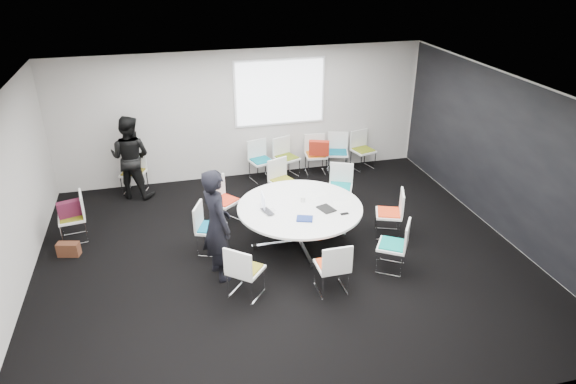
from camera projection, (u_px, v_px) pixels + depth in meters
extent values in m
cube|color=black|center=(282.00, 258.00, 8.66)|extent=(8.00, 7.00, 0.04)
cube|color=white|center=(281.00, 92.00, 7.40)|extent=(8.00, 7.00, 0.04)
cube|color=#B8B3AE|center=(244.00, 115.00, 11.09)|extent=(8.00, 0.04, 2.80)
cube|color=#B8B3AE|center=(367.00, 330.00, 4.97)|extent=(8.00, 0.04, 2.80)
cube|color=#B8B3AE|center=(2.00, 212.00, 7.14)|extent=(0.04, 7.00, 2.80)
cube|color=#B8B3AE|center=(506.00, 157.00, 8.92)|extent=(0.04, 7.00, 2.80)
cube|color=black|center=(505.00, 158.00, 8.91)|extent=(0.01, 6.94, 2.74)
cube|color=silver|center=(299.00, 241.00, 9.02)|extent=(0.90, 0.90, 0.08)
cylinder|color=silver|center=(300.00, 225.00, 8.88)|extent=(0.10, 0.10, 0.65)
cylinder|color=white|center=(300.00, 207.00, 8.73)|extent=(2.13, 2.13, 0.04)
cube|color=white|center=(280.00, 93.00, 11.02)|extent=(1.90, 0.03, 1.35)
cube|color=silver|center=(387.00, 225.00, 9.19)|extent=(0.54, 0.54, 0.42)
cube|color=white|center=(389.00, 214.00, 9.09)|extent=(0.58, 0.59, 0.04)
cube|color=red|center=(389.00, 212.00, 9.07)|extent=(0.50, 0.51, 0.03)
cube|color=white|center=(402.00, 203.00, 8.96)|extent=(0.20, 0.44, 0.42)
cube|color=silver|center=(339.00, 198.00, 10.13)|extent=(0.56, 0.56, 0.42)
cube|color=white|center=(340.00, 188.00, 10.03)|extent=(0.60, 0.59, 0.04)
cube|color=#097D7D|center=(340.00, 186.00, 10.02)|extent=(0.52, 0.51, 0.03)
cube|color=white|center=(341.00, 173.00, 10.12)|extent=(0.43, 0.22, 0.42)
cube|color=silver|center=(283.00, 192.00, 10.37)|extent=(0.55, 0.55, 0.42)
cube|color=white|center=(283.00, 182.00, 10.27)|extent=(0.59, 0.58, 0.04)
cube|color=olive|center=(283.00, 181.00, 10.25)|extent=(0.51, 0.50, 0.03)
cube|color=white|center=(277.00, 168.00, 10.31)|extent=(0.44, 0.21, 0.42)
cube|color=silver|center=(226.00, 213.00, 9.60)|extent=(0.59, 0.59, 0.42)
cube|color=white|center=(225.00, 202.00, 9.50)|extent=(0.63, 0.63, 0.04)
cube|color=red|center=(225.00, 200.00, 9.49)|extent=(0.55, 0.55, 0.03)
cube|color=white|center=(216.00, 188.00, 9.51)|extent=(0.38, 0.32, 0.42)
cube|color=silver|center=(212.00, 240.00, 8.71)|extent=(0.55, 0.55, 0.42)
cube|color=white|center=(211.00, 229.00, 8.61)|extent=(0.58, 0.59, 0.04)
cube|color=#085F7F|center=(211.00, 227.00, 8.60)|extent=(0.50, 0.51, 0.03)
cube|color=white|center=(198.00, 216.00, 8.53)|extent=(0.20, 0.44, 0.42)
cube|color=silver|center=(246.00, 283.00, 7.64)|extent=(0.59, 0.59, 0.42)
cube|color=white|center=(246.00, 270.00, 7.54)|extent=(0.64, 0.63, 0.04)
cube|color=olive|center=(246.00, 268.00, 7.53)|extent=(0.55, 0.55, 0.03)
cube|color=white|center=(238.00, 264.00, 7.27)|extent=(0.38, 0.32, 0.42)
cube|color=silver|center=(331.00, 278.00, 7.74)|extent=(0.42, 0.42, 0.42)
cube|color=white|center=(332.00, 266.00, 7.63)|extent=(0.46, 0.44, 0.04)
cube|color=red|center=(332.00, 264.00, 7.62)|extent=(0.40, 0.38, 0.03)
cube|color=white|center=(337.00, 260.00, 7.35)|extent=(0.46, 0.04, 0.42)
cube|color=silver|center=(391.00, 258.00, 8.24)|extent=(0.58, 0.58, 0.42)
cube|color=white|center=(392.00, 246.00, 8.14)|extent=(0.62, 0.63, 0.04)
cube|color=#077B6E|center=(392.00, 244.00, 8.12)|extent=(0.54, 0.54, 0.03)
cube|color=white|center=(407.00, 235.00, 7.97)|extent=(0.28, 0.40, 0.42)
cube|color=silver|center=(262.00, 171.00, 11.33)|extent=(0.52, 0.52, 0.42)
cube|color=white|center=(261.00, 161.00, 11.22)|extent=(0.57, 0.55, 0.04)
cube|color=#096C7B|center=(261.00, 160.00, 11.21)|extent=(0.49, 0.48, 0.03)
cube|color=white|center=(257.00, 149.00, 11.28)|extent=(0.45, 0.16, 0.42)
cube|color=silver|center=(287.00, 168.00, 11.48)|extent=(0.54, 0.54, 0.42)
cube|color=white|center=(287.00, 158.00, 11.38)|extent=(0.59, 0.58, 0.04)
cube|color=#5B6A15|center=(287.00, 157.00, 11.37)|extent=(0.51, 0.50, 0.03)
cube|color=white|center=(281.00, 146.00, 11.43)|extent=(0.44, 0.20, 0.42)
cube|color=silver|center=(316.00, 165.00, 11.63)|extent=(0.46, 0.46, 0.42)
cube|color=white|center=(316.00, 156.00, 11.53)|extent=(0.50, 0.49, 0.04)
cube|color=orange|center=(316.00, 154.00, 11.52)|extent=(0.44, 0.42, 0.03)
cube|color=white|center=(314.00, 143.00, 11.62)|extent=(0.46, 0.08, 0.42)
cube|color=silver|center=(337.00, 163.00, 11.75)|extent=(0.52, 0.52, 0.42)
cube|color=white|center=(338.00, 153.00, 11.65)|extent=(0.57, 0.56, 0.04)
cube|color=#0B6582|center=(338.00, 152.00, 11.64)|extent=(0.49, 0.48, 0.03)
cube|color=white|center=(338.00, 141.00, 11.74)|extent=(0.45, 0.17, 0.42)
cube|color=silver|center=(363.00, 160.00, 11.89)|extent=(0.51, 0.51, 0.42)
cube|color=white|center=(363.00, 151.00, 11.79)|extent=(0.56, 0.54, 0.04)
cube|color=olive|center=(364.00, 150.00, 11.77)|extent=(0.48, 0.47, 0.03)
cube|color=white|center=(359.00, 139.00, 11.85)|extent=(0.45, 0.15, 0.42)
cube|color=silver|center=(74.00, 229.00, 9.05)|extent=(0.48, 0.48, 0.42)
cube|color=white|center=(72.00, 218.00, 8.95)|extent=(0.50, 0.52, 0.04)
cube|color=olive|center=(71.00, 216.00, 8.93)|extent=(0.44, 0.45, 0.03)
cube|color=white|center=(82.00, 204.00, 8.92)|extent=(0.10, 0.46, 0.42)
cube|color=silver|center=(135.00, 183.00, 10.76)|extent=(0.54, 0.54, 0.42)
cube|color=white|center=(133.00, 173.00, 10.66)|extent=(0.58, 0.57, 0.04)
cube|color=olive|center=(133.00, 172.00, 10.64)|extent=(0.51, 0.50, 0.03)
cube|color=white|center=(136.00, 159.00, 10.74)|extent=(0.44, 0.19, 0.42)
imported|color=black|center=(217.00, 225.00, 7.78)|extent=(0.61, 0.76, 1.83)
imported|color=black|center=(130.00, 157.00, 10.34)|extent=(1.03, 0.94, 1.72)
imported|color=#333338|center=(270.00, 211.00, 8.54)|extent=(0.27, 0.34, 0.02)
cube|color=silver|center=(263.00, 201.00, 8.62)|extent=(0.02, 0.30, 0.22)
cube|color=black|center=(326.00, 209.00, 8.61)|extent=(0.30, 0.35, 0.02)
cube|color=navy|center=(305.00, 219.00, 8.30)|extent=(0.31, 0.28, 0.03)
cube|color=white|center=(318.00, 195.00, 9.11)|extent=(0.33, 0.25, 0.00)
cube|color=white|center=(343.00, 204.00, 8.80)|extent=(0.33, 0.26, 0.00)
cylinder|color=white|center=(303.00, 199.00, 8.85)|extent=(0.08, 0.08, 0.09)
cube|color=black|center=(345.00, 214.00, 8.47)|extent=(0.15, 0.08, 0.01)
cube|color=#4C1428|center=(70.00, 209.00, 8.87)|extent=(0.42, 0.25, 0.28)
cube|color=#4C2818|center=(69.00, 249.00, 8.63)|extent=(0.39, 0.25, 0.24)
cube|color=#AB2715|center=(319.00, 148.00, 11.23)|extent=(0.47, 0.31, 0.36)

